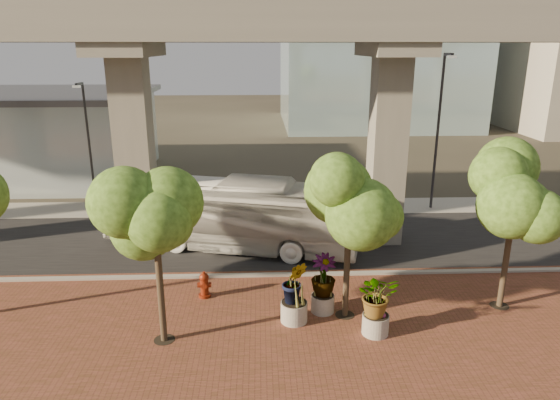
{
  "coord_description": "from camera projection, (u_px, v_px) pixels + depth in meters",
  "views": [
    {
      "loc": [
        -0.13,
        -21.36,
        9.47
      ],
      "look_at": [
        0.78,
        0.5,
        2.67
      ],
      "focal_mm": 32.0,
      "sensor_mm": 36.0,
      "label": 1
    }
  ],
  "objects": [
    {
      "name": "transit_bus",
      "position": [
        231.0,
        215.0,
        23.93
      ],
      "size": [
        12.52,
        5.97,
        3.4
      ],
      "primitive_type": "imported",
      "rotation": [
        0.0,
        0.0,
        1.31
      ],
      "color": "silver",
      "rests_on": "ground"
    },
    {
      "name": "street_tree_near_east",
      "position": [
        350.0,
        198.0,
        16.87
      ],
      "size": [
        3.81,
        3.81,
        6.21
      ],
      "color": "#493929",
      "rests_on": "ground"
    },
    {
      "name": "asphalt_road",
      "position": [
        263.0,
        242.0,
        25.1
      ],
      "size": [
        90.0,
        8.0,
        0.04
      ],
      "primitive_type": "cube",
      "color": "black",
      "rests_on": "ground"
    },
    {
      "name": "planter_left",
      "position": [
        294.0,
        285.0,
        17.38
      ],
      "size": [
        2.12,
        2.12,
        2.33
      ],
      "color": "gray",
      "rests_on": "ground"
    },
    {
      "name": "fire_hydrant",
      "position": [
        204.0,
        285.0,
        19.39
      ],
      "size": [
        0.53,
        0.48,
        1.06
      ],
      "color": "#661B0B",
      "rests_on": "ground"
    },
    {
      "name": "brick_plaza",
      "position": [
        266.0,
        362.0,
        15.56
      ],
      "size": [
        70.0,
        13.0,
        0.06
      ],
      "primitive_type": "cube",
      "color": "brown",
      "rests_on": "ground"
    },
    {
      "name": "streetlamp_west",
      "position": [
        88.0,
        141.0,
        27.54
      ],
      "size": [
        0.37,
        1.09,
        7.55
      ],
      "color": "#28292D",
      "rests_on": "ground"
    },
    {
      "name": "curb_strip",
      "position": [
        264.0,
        275.0,
        21.27
      ],
      "size": [
        70.0,
        0.25,
        0.16
      ],
      "primitive_type": "cube",
      "color": "#9D9A92",
      "rests_on": "ground"
    },
    {
      "name": "street_tree_near_west",
      "position": [
        155.0,
        223.0,
        15.43
      ],
      "size": [
        3.35,
        3.35,
        5.69
      ],
      "color": "#493929",
      "rests_on": "ground"
    },
    {
      "name": "ground",
      "position": [
        264.0,
        258.0,
        23.2
      ],
      "size": [
        160.0,
        160.0,
        0.0
      ],
      "primitive_type": "plane",
      "color": "#312D24",
      "rests_on": "ground"
    },
    {
      "name": "planter_right",
      "position": [
        323.0,
        278.0,
        18.05
      ],
      "size": [
        2.09,
        2.09,
        2.23
      ],
      "color": "gray",
      "rests_on": "ground"
    },
    {
      "name": "planter_front",
      "position": [
        377.0,
        298.0,
        16.64
      ],
      "size": [
        2.01,
        2.01,
        2.22
      ],
      "color": "#A39D93",
      "rests_on": "ground"
    },
    {
      "name": "street_tree_far_east",
      "position": [
        515.0,
        198.0,
        17.57
      ],
      "size": [
        3.72,
        3.72,
        5.98
      ],
      "color": "#493929",
      "rests_on": "ground"
    },
    {
      "name": "far_sidewalk",
      "position": [
        262.0,
        207.0,
        30.34
      ],
      "size": [
        90.0,
        3.0,
        0.06
      ],
      "primitive_type": "cube",
      "color": "#9D9A92",
      "rests_on": "ground"
    },
    {
      "name": "streetlamp_east",
      "position": [
        439.0,
        122.0,
        28.62
      ],
      "size": [
        0.45,
        1.31,
        9.04
      ],
      "color": "#302F34",
      "rests_on": "ground"
    },
    {
      "name": "transit_viaduct",
      "position": [
        262.0,
        95.0,
        22.94
      ],
      "size": [
        72.0,
        5.6,
        12.4
      ],
      "color": "gray",
      "rests_on": "ground"
    }
  ]
}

